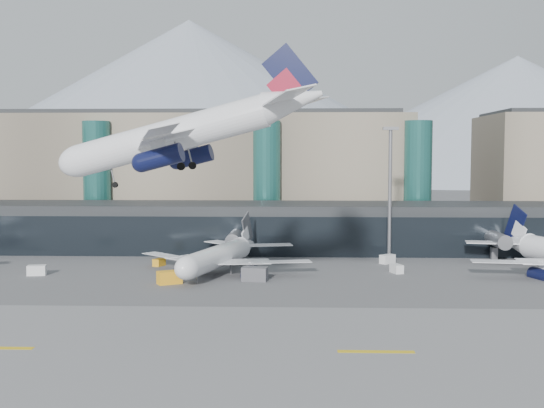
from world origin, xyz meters
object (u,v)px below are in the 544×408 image
(hero_jet, at_px, (196,123))
(jet_parked_mid, at_px, (224,249))
(veh_c, at_px, (255,274))
(lightmast_mid, at_px, (390,185))
(veh_b, at_px, (159,262))
(veh_h, at_px, (169,277))
(veh_a, at_px, (37,270))
(veh_g, at_px, (397,269))
(veh_d, at_px, (387,259))

(hero_jet, xyz_separation_m, jet_parked_mid, (-0.79, 37.62, -20.08))
(hero_jet, relative_size, veh_c, 8.40)
(lightmast_mid, bearing_deg, hero_jet, -119.31)
(lightmast_mid, height_order, veh_b, lightmast_mid)
(veh_c, height_order, veh_h, veh_c)
(veh_a, distance_m, veh_g, 61.17)
(lightmast_mid, bearing_deg, veh_g, -93.30)
(hero_jet, height_order, veh_h, hero_jet)
(hero_jet, height_order, veh_c, hero_jet)
(veh_a, height_order, veh_h, veh_h)
(jet_parked_mid, bearing_deg, veh_b, 82.61)
(lightmast_mid, height_order, hero_jet, hero_jet)
(veh_a, distance_m, veh_d, 62.48)
(lightmast_mid, xyz_separation_m, veh_g, (-0.93, -16.19, -13.68))
(lightmast_mid, height_order, veh_g, lightmast_mid)
(hero_jet, distance_m, jet_parked_mid, 42.65)
(hero_jet, bearing_deg, veh_b, 114.68)
(veh_d, distance_m, veh_h, 42.62)
(hero_jet, xyz_separation_m, veh_d, (28.80, 47.29, -23.29))
(jet_parked_mid, bearing_deg, hero_jet, -162.36)
(jet_parked_mid, xyz_separation_m, veh_b, (-12.49, 5.52, -3.37))
(veh_c, bearing_deg, veh_b, 151.43)
(veh_a, bearing_deg, lightmast_mid, 7.82)
(jet_parked_mid, bearing_deg, lightmast_mid, -46.47)
(hero_jet, xyz_separation_m, veh_c, (5.05, 29.07, -22.99))
(veh_g, bearing_deg, veh_d, 161.79)
(veh_b, bearing_deg, veh_c, -104.04)
(veh_b, bearing_deg, veh_g, -74.60)
(jet_parked_mid, distance_m, veh_g, 29.98)
(veh_a, bearing_deg, veh_b, 18.06)
(lightmast_mid, bearing_deg, veh_d, -100.68)
(veh_c, xyz_separation_m, veh_h, (-13.30, -2.85, -0.10))
(veh_c, relative_size, veh_h, 1.09)
(veh_c, bearing_deg, hero_jet, -90.93)
(veh_c, distance_m, veh_h, 13.60)
(hero_jet, distance_m, veh_b, 50.86)
(veh_d, relative_size, veh_h, 0.78)
(lightmast_mid, relative_size, veh_b, 11.13)
(veh_g, relative_size, veh_h, 0.68)
(hero_jet, bearing_deg, veh_g, 59.59)
(lightmast_mid, bearing_deg, veh_b, -166.72)
(hero_jet, xyz_separation_m, veh_b, (-13.27, 43.13, -23.45))
(jet_parked_mid, relative_size, veh_b, 14.46)
(veh_d, bearing_deg, hero_jet, -162.44)
(veh_g, bearing_deg, veh_c, -90.75)
(hero_jet, relative_size, veh_h, 9.14)
(hero_jet, relative_size, jet_parked_mid, 1.02)
(lightmast_mid, relative_size, hero_jet, 0.75)
(hero_jet, bearing_deg, veh_h, 115.03)
(lightmast_mid, xyz_separation_m, jet_parked_mid, (-30.72, -15.71, -10.38))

